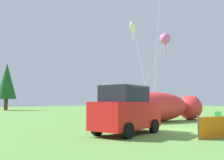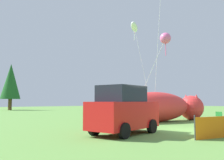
{
  "view_description": "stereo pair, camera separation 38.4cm",
  "coord_description": "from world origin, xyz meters",
  "px_view_note": "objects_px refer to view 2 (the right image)",
  "views": [
    {
      "loc": [
        -12.05,
        -7.7,
        1.58
      ],
      "look_at": [
        -0.75,
        5.91,
        3.06
      ],
      "focal_mm": 40.0,
      "sensor_mm": 36.0,
      "label": 1
    },
    {
      "loc": [
        -11.76,
        -7.94,
        1.58
      ],
      "look_at": [
        -0.75,
        5.91,
        3.06
      ],
      "focal_mm": 40.0,
      "sensor_mm": 36.0,
      "label": 2
    }
  ],
  "objects_px": {
    "inflatable_cat": "(163,108)",
    "kite_pink_octopus": "(165,39)",
    "kite_white_ghost": "(134,27)",
    "folding_chair": "(218,117)",
    "parked_car": "(124,111)"
  },
  "relations": [
    {
      "from": "parked_car",
      "to": "inflatable_cat",
      "type": "height_order",
      "value": "parked_car"
    },
    {
      "from": "parked_car",
      "to": "kite_pink_octopus",
      "type": "xyz_separation_m",
      "value": [
        6.43,
        2.67,
        5.04
      ]
    },
    {
      "from": "parked_car",
      "to": "kite_white_ghost",
      "type": "height_order",
      "value": "kite_white_ghost"
    },
    {
      "from": "parked_car",
      "to": "inflatable_cat",
      "type": "bearing_deg",
      "value": 12.97
    },
    {
      "from": "inflatable_cat",
      "to": "kite_pink_octopus",
      "type": "bearing_deg",
      "value": -121.58
    },
    {
      "from": "kite_pink_octopus",
      "to": "kite_white_ghost",
      "type": "xyz_separation_m",
      "value": [
        2.03,
        5.41,
        2.51
      ]
    },
    {
      "from": "folding_chair",
      "to": "kite_white_ghost",
      "type": "xyz_separation_m",
      "value": [
        0.16,
        8.25,
        8.17
      ]
    },
    {
      "from": "parked_car",
      "to": "inflatable_cat",
      "type": "distance_m",
      "value": 8.07
    },
    {
      "from": "kite_pink_octopus",
      "to": "inflatable_cat",
      "type": "bearing_deg",
      "value": 52.51
    },
    {
      "from": "parked_car",
      "to": "kite_white_ghost",
      "type": "bearing_deg",
      "value": 29.65
    },
    {
      "from": "kite_white_ghost",
      "to": "kite_pink_octopus",
      "type": "bearing_deg",
      "value": -110.62
    },
    {
      "from": "kite_white_ghost",
      "to": "inflatable_cat",
      "type": "bearing_deg",
      "value": -106.09
    },
    {
      "from": "inflatable_cat",
      "to": "kite_white_ghost",
      "type": "distance_m",
      "value": 8.9
    },
    {
      "from": "parked_car",
      "to": "kite_white_ghost",
      "type": "xyz_separation_m",
      "value": [
        8.46,
        8.07,
        7.55
      ]
    },
    {
      "from": "parked_car",
      "to": "folding_chair",
      "type": "xyz_separation_m",
      "value": [
        8.3,
        -0.18,
        -0.62
      ]
    }
  ]
}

